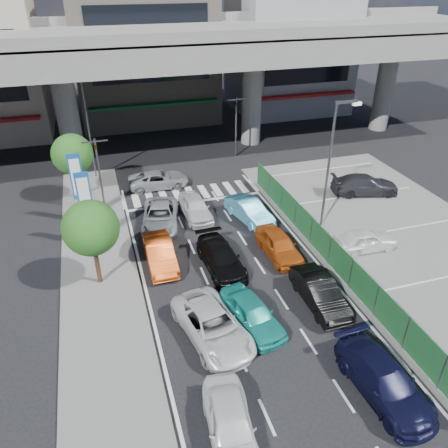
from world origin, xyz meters
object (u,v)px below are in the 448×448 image
object	(u,v)px
van_white_back_left	(230,424)
sedan_white_mid_left	(213,325)
traffic_light_left	(97,157)
kei_truck_front_right	(249,211)
street_lamp_left	(89,118)
taxi_orange_right	(279,245)
parked_sedan_dgrey	(365,185)
sedan_white_front_mid	(195,207)
parked_sedan_white	(365,240)
tree_near	(91,228)
minivan_navy_back	(384,380)
taxi_teal_mid	(252,313)
sedan_black_mid	(221,258)
signboard_far	(77,179)
traffic_cone	(328,237)
crossing_wagon_silver	(159,180)
taxi_orange_left	(160,253)
traffic_light_right	(236,112)
tree_far	(72,154)
street_lamp_right	(333,156)
wagon_silver_front_left	(160,216)
signboard_near	(85,199)
hatch_black_mid_right	(320,293)

from	to	relation	value
van_white_back_left	sedan_white_mid_left	world-z (taller)	same
traffic_light_left	kei_truck_front_right	size ratio (longest dim) A/B	1.24
traffic_light_left	street_lamp_left	bearing A→B (deg)	91.20
taxi_orange_right	parked_sedan_dgrey	distance (m)	10.64
parked_sedan_dgrey	sedan_white_front_mid	bearing A→B (deg)	102.72
sedan_white_mid_left	kei_truck_front_right	distance (m)	10.82
sedan_white_mid_left	parked_sedan_dgrey	distance (m)	18.00
parked_sedan_white	tree_near	bearing A→B (deg)	86.86
minivan_navy_back	taxi_teal_mid	distance (m)	6.15
sedan_black_mid	parked_sedan_white	world-z (taller)	parked_sedan_white
traffic_light_left	taxi_teal_mid	bearing A→B (deg)	-66.59
sedan_white_mid_left	taxi_teal_mid	distance (m)	1.96
signboard_far	taxi_teal_mid	bearing A→B (deg)	-59.77
van_white_back_left	traffic_cone	distance (m)	13.97
van_white_back_left	sedan_white_front_mid	distance (m)	16.04
sedan_white_mid_left	sedan_black_mid	bearing A→B (deg)	58.52
signboard_far	taxi_orange_right	world-z (taller)	signboard_far
taxi_teal_mid	kei_truck_front_right	size ratio (longest dim) A/B	0.97
minivan_navy_back	crossing_wagon_silver	bearing A→B (deg)	99.96
taxi_orange_left	traffic_cone	size ratio (longest dim) A/B	5.50
taxi_orange_left	taxi_orange_right	world-z (taller)	same
taxi_orange_right	traffic_light_right	bearing A→B (deg)	78.56
taxi_orange_left	tree_near	bearing A→B (deg)	-166.00
minivan_navy_back	kei_truck_front_right	world-z (taller)	same
traffic_light_right	minivan_navy_back	world-z (taller)	traffic_light_right
signboard_far	minivan_navy_back	size ratio (longest dim) A/B	0.99
tree_near	sedan_white_mid_left	world-z (taller)	tree_near
kei_truck_front_right	sedan_white_mid_left	bearing A→B (deg)	-132.23
traffic_cone	traffic_light_right	bearing A→B (deg)	93.11
traffic_light_left	crossing_wagon_silver	world-z (taller)	traffic_light_left
minivan_navy_back	sedan_white_mid_left	bearing A→B (deg)	135.02
sedan_white_mid_left	kei_truck_front_right	bearing A→B (deg)	50.63
tree_far	taxi_teal_mid	bearing A→B (deg)	-65.02
signboard_far	sedan_white_mid_left	size ratio (longest dim) A/B	0.95
street_lamp_right	tree_near	size ratio (longest dim) A/B	1.67
traffic_light_left	wagon_silver_front_left	world-z (taller)	traffic_light_left
traffic_light_right	taxi_orange_right	world-z (taller)	traffic_light_right
signboard_near	hatch_black_mid_right	xyz separation A→B (m)	(10.42, -8.83, -2.37)
wagon_silver_front_left	parked_sedan_white	xyz separation A→B (m)	(10.93, -6.37, 0.04)
street_lamp_left	crossing_wagon_silver	xyz separation A→B (m)	(4.29, -3.25, -4.15)
wagon_silver_front_left	parked_sedan_dgrey	distance (m)	15.04
signboard_far	parked_sedan_white	size ratio (longest dim) A/B	1.24
street_lamp_right	minivan_navy_back	distance (m)	13.59
street_lamp_right	wagon_silver_front_left	size ratio (longest dim) A/B	1.67
street_lamp_right	tree_far	bearing A→B (deg)	150.42
sedan_black_mid	parked_sedan_white	xyz separation A→B (m)	(8.55, -0.81, 0.05)
street_lamp_right	parked_sedan_dgrey	distance (m)	7.11
taxi_orange_left	sedan_white_front_mid	size ratio (longest dim) A/B	1.03
street_lamp_left	parked_sedan_dgrey	size ratio (longest dim) A/B	1.65
wagon_silver_front_left	traffic_cone	distance (m)	10.53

